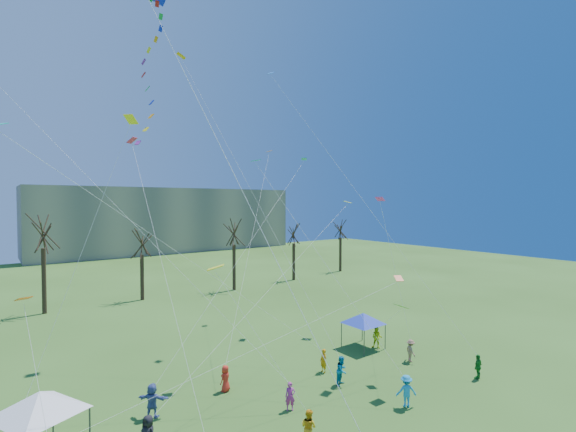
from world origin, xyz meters
TOP-DOWN VIEW (x-y plane):
  - distant_building at (22.00, 82.00)m, footprint 60.00×14.00m
  - bare_tree_row at (-1.31, 36.18)m, footprint 71.15×8.34m
  - big_box_kite at (-5.91, 7.59)m, footprint 3.64×6.86m
  - canopy_tent_white at (-11.11, 8.25)m, footprint 3.99×3.99m
  - canopy_tent_blue at (11.23, 9.39)m, footprint 3.78×3.78m
  - festival_crowd at (-0.74, 5.45)m, footprint 26.95×9.40m
  - small_kites_aloft at (1.43, 11.19)m, footprint 29.45×20.66m

SIDE VIEW (x-z plane):
  - festival_crowd at x=-0.74m, z-range -0.05..1.81m
  - canopy_tent_blue at x=11.23m, z-range 0.98..3.82m
  - canopy_tent_white at x=-11.11m, z-range 1.14..4.44m
  - bare_tree_row at x=-1.31m, z-range 1.54..12.34m
  - distant_building at x=22.00m, z-range 0.00..15.00m
  - small_kites_aloft at x=1.43m, z-range -4.32..30.03m
  - big_box_kite at x=-5.91m, z-range 6.10..30.14m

